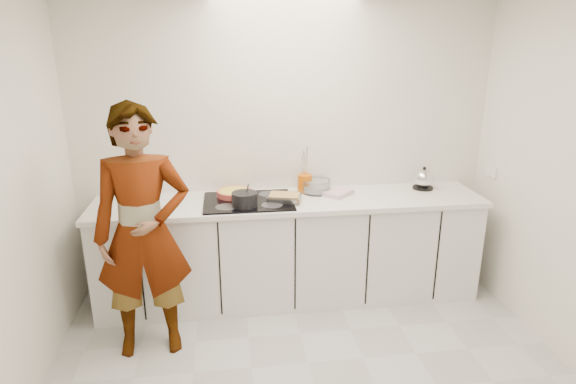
{
  "coord_description": "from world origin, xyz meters",
  "views": [
    {
      "loc": [
        -0.52,
        -2.46,
        2.19
      ],
      "look_at": [
        -0.05,
        1.05,
        1.05
      ],
      "focal_mm": 30.0,
      "sensor_mm": 36.0,
      "label": 1
    }
  ],
  "objects": [
    {
      "name": "mixing_bowl",
      "position": [
        0.25,
        1.44,
        0.96
      ],
      "size": [
        0.26,
        0.26,
        0.12
      ],
      "color": "silver",
      "rests_on": "countertop"
    },
    {
      "name": "tea_towel",
      "position": [
        0.42,
        1.34,
        0.93
      ],
      "size": [
        0.3,
        0.29,
        0.04
      ],
      "primitive_type": "cube",
      "rotation": [
        0.0,
        0.0,
        0.74
      ],
      "color": "white",
      "rests_on": "countertop"
    },
    {
      "name": "saucepan",
      "position": [
        -0.38,
        1.12,
        0.98
      ],
      "size": [
        0.23,
        0.23,
        0.19
      ],
      "color": "black",
      "rests_on": "hob"
    },
    {
      "name": "countertop",
      "position": [
        0.0,
        1.28,
        0.89
      ],
      "size": [
        3.24,
        0.64,
        0.04
      ],
      "primitive_type": "cube",
      "color": "white",
      "rests_on": "base_cabinets"
    },
    {
      "name": "baking_dish",
      "position": [
        -0.06,
        1.22,
        0.95
      ],
      "size": [
        0.31,
        0.26,
        0.05
      ],
      "color": "silver",
      "rests_on": "hob"
    },
    {
      "name": "utensil_crock",
      "position": [
        0.15,
        1.47,
        0.99
      ],
      "size": [
        0.13,
        0.13,
        0.15
      ],
      "primitive_type": "cylinder",
      "rotation": [
        0.0,
        0.0,
        0.04
      ],
      "color": "#D35903",
      "rests_on": "countertop"
    },
    {
      "name": "wall_back",
      "position": [
        0.0,
        1.6,
        1.3
      ],
      "size": [
        3.6,
        0.0,
        2.6
      ],
      "primitive_type": "cube",
      "color": "silver",
      "rests_on": "ground"
    },
    {
      "name": "kettle",
      "position": [
        1.21,
        1.42,
        1.0
      ],
      "size": [
        0.21,
        0.21,
        0.2
      ],
      "color": "black",
      "rests_on": "countertop"
    },
    {
      "name": "base_cabinets",
      "position": [
        0.0,
        1.28,
        0.43
      ],
      "size": [
        3.2,
        0.58,
        0.87
      ],
      "primitive_type": "cube",
      "color": "white",
      "rests_on": "floor"
    },
    {
      "name": "hob",
      "position": [
        -0.35,
        1.26,
        0.92
      ],
      "size": [
        0.72,
        0.54,
        0.01
      ],
      "primitive_type": "cube",
      "color": "black",
      "rests_on": "countertop"
    },
    {
      "name": "cook",
      "position": [
        -1.1,
        0.7,
        0.9
      ],
      "size": [
        0.7,
        0.49,
        1.81
      ],
      "primitive_type": "imported",
      "rotation": [
        0.0,
        0.0,
        0.09
      ],
      "color": "white",
      "rests_on": "floor"
    },
    {
      "name": "tart_dish",
      "position": [
        -0.46,
        1.4,
        0.95
      ],
      "size": [
        0.37,
        0.37,
        0.05
      ],
      "color": "#CA4A41",
      "rests_on": "hob"
    }
  ]
}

